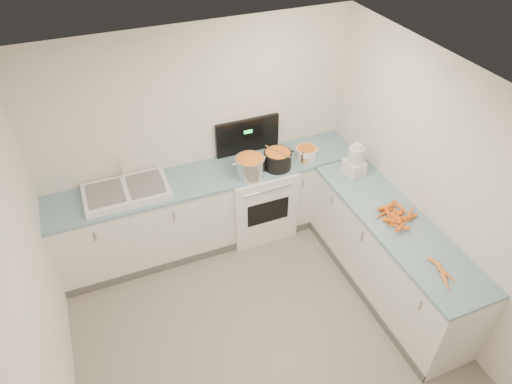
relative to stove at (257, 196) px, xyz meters
name	(u,v)px	position (x,y,z in m)	size (l,w,h in m)	color
floor	(270,352)	(-0.55, -1.69, -0.47)	(3.50, 4.00, 0.00)	gray
ceiling	(279,122)	(-0.55, -1.69, 2.03)	(3.50, 4.00, 0.00)	silver
wall_back	(200,137)	(-0.55, 0.31, 0.78)	(3.50, 2.50, 0.00)	silver
wall_left	(34,336)	(-2.30, -1.69, 0.78)	(4.00, 2.50, 0.00)	silver
wall_right	(452,207)	(1.20, -1.69, 0.78)	(4.00, 2.50, 0.00)	silver
counter_back	(212,207)	(-0.55, 0.01, 0.00)	(3.50, 0.62, 0.94)	white
counter_right	(389,254)	(0.90, -1.39, 0.00)	(0.62, 2.20, 0.94)	white
stove	(257,196)	(0.00, 0.00, 0.00)	(0.76, 0.65, 1.36)	white
sink	(126,191)	(-1.45, 0.02, 0.50)	(0.86, 0.52, 0.31)	white
steel_pot	(250,167)	(-0.14, -0.15, 0.56)	(0.32, 0.32, 0.24)	silver
black_pot	(278,161)	(0.19, -0.14, 0.56)	(0.31, 0.31, 0.22)	black
wooden_spoon	(278,152)	(0.19, -0.14, 0.68)	(0.02, 0.02, 0.36)	#AD7A47
mixing_bowl	(306,152)	(0.58, -0.07, 0.52)	(0.25, 0.25, 0.12)	white
extract_bottle	(303,158)	(0.50, -0.15, 0.51)	(0.04, 0.04, 0.10)	#593319
spice_jar	(305,161)	(0.50, -0.20, 0.51)	(0.05, 0.05, 0.08)	#E5B266
food_processor	(355,161)	(0.91, -0.55, 0.62)	(0.20, 0.24, 0.37)	white
carrot_pile	(396,216)	(0.90, -1.35, 0.50)	(0.46, 0.42, 0.09)	orange
peeled_carrots	(443,273)	(0.85, -2.09, 0.49)	(0.16, 0.36, 0.04)	orange
peelings	(109,190)	(-1.61, 0.04, 0.54)	(0.24, 0.25, 0.01)	tan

